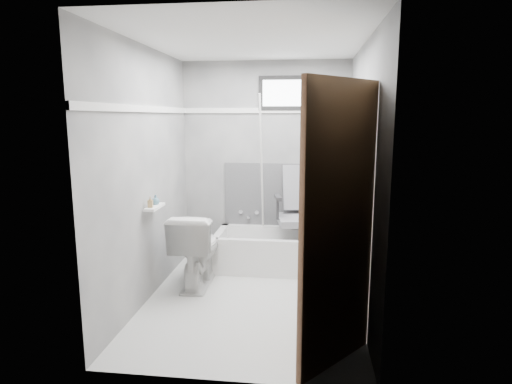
# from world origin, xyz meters

# --- Properties ---
(floor) EXTENTS (2.60, 2.60, 0.00)m
(floor) POSITION_xyz_m (0.00, 0.00, 0.00)
(floor) COLOR silver
(floor) RESTS_ON ground
(ceiling) EXTENTS (2.60, 2.60, 0.00)m
(ceiling) POSITION_xyz_m (0.00, 0.00, 2.40)
(ceiling) COLOR silver
(ceiling) RESTS_ON floor
(wall_back) EXTENTS (2.00, 0.02, 2.40)m
(wall_back) POSITION_xyz_m (0.00, 1.30, 1.20)
(wall_back) COLOR slate
(wall_back) RESTS_ON floor
(wall_front) EXTENTS (2.00, 0.02, 2.40)m
(wall_front) POSITION_xyz_m (0.00, -1.30, 1.20)
(wall_front) COLOR slate
(wall_front) RESTS_ON floor
(wall_left) EXTENTS (0.02, 2.60, 2.40)m
(wall_left) POSITION_xyz_m (-1.00, 0.00, 1.20)
(wall_left) COLOR slate
(wall_left) RESTS_ON floor
(wall_right) EXTENTS (0.02, 2.60, 2.40)m
(wall_right) POSITION_xyz_m (1.00, 0.00, 1.20)
(wall_right) COLOR slate
(wall_right) RESTS_ON floor
(bathtub) EXTENTS (1.50, 0.70, 0.42)m
(bathtub) POSITION_xyz_m (0.21, 0.93, 0.21)
(bathtub) COLOR silver
(bathtub) RESTS_ON floor
(office_chair) EXTENTS (0.72, 0.72, 1.07)m
(office_chair) POSITION_xyz_m (0.45, 0.97, 0.65)
(office_chair) COLOR slate
(office_chair) RESTS_ON bathtub
(toilet) EXTENTS (0.45, 0.79, 0.77)m
(toilet) POSITION_xyz_m (-0.62, 0.32, 0.39)
(toilet) COLOR silver
(toilet) RESTS_ON floor
(door) EXTENTS (0.78, 0.78, 2.00)m
(door) POSITION_xyz_m (0.98, -1.28, 1.00)
(door) COLOR brown
(door) RESTS_ON floor
(window) EXTENTS (0.66, 0.04, 0.40)m
(window) POSITION_xyz_m (0.25, 1.29, 2.02)
(window) COLOR black
(window) RESTS_ON wall_back
(backerboard) EXTENTS (1.50, 0.02, 0.78)m
(backerboard) POSITION_xyz_m (0.25, 1.29, 0.80)
(backerboard) COLOR #4C4C4F
(backerboard) RESTS_ON wall_back
(trim_back) EXTENTS (2.00, 0.02, 0.06)m
(trim_back) POSITION_xyz_m (0.00, 1.29, 1.82)
(trim_back) COLOR white
(trim_back) RESTS_ON wall_back
(trim_left) EXTENTS (0.02, 2.60, 0.06)m
(trim_left) POSITION_xyz_m (-0.99, 0.00, 1.82)
(trim_left) COLOR white
(trim_left) RESTS_ON wall_left
(pole) EXTENTS (0.02, 0.52, 1.89)m
(pole) POSITION_xyz_m (-0.02, 1.06, 1.05)
(pole) COLOR silver
(pole) RESTS_ON bathtub
(shelf) EXTENTS (0.10, 0.32, 0.02)m
(shelf) POSITION_xyz_m (-0.93, -0.02, 0.90)
(shelf) COLOR white
(shelf) RESTS_ON wall_left
(soap_bottle_a) EXTENTS (0.05, 0.05, 0.10)m
(soap_bottle_a) POSITION_xyz_m (-0.94, -0.10, 0.97)
(soap_bottle_a) COLOR #9F814F
(soap_bottle_a) RESTS_ON shelf
(soap_bottle_b) EXTENTS (0.11, 0.11, 0.10)m
(soap_bottle_b) POSITION_xyz_m (-0.94, 0.04, 0.96)
(soap_bottle_b) COLOR slate
(soap_bottle_b) RESTS_ON shelf
(faucet) EXTENTS (0.26, 0.10, 0.16)m
(faucet) POSITION_xyz_m (-0.20, 1.27, 0.55)
(faucet) COLOR silver
(faucet) RESTS_ON wall_back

